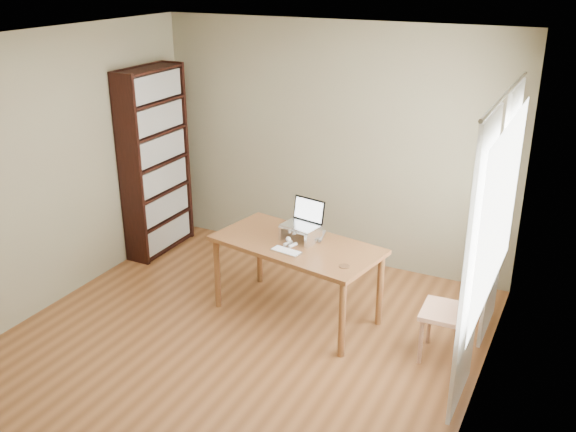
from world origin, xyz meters
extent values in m
cube|color=brown|center=(0.00, 0.00, -0.01)|extent=(4.00, 4.50, 0.02)
cube|color=white|center=(0.00, 0.00, 2.61)|extent=(4.00, 4.50, 0.02)
cube|color=#7D7054|center=(0.00, 2.26, 1.30)|extent=(4.00, 0.02, 2.60)
cube|color=#7D7054|center=(-2.01, 0.00, 1.30)|extent=(0.02, 4.50, 2.60)
cube|color=#7D7054|center=(2.01, 0.00, 1.30)|extent=(0.02, 4.50, 2.60)
cube|color=white|center=(1.98, 0.80, 1.40)|extent=(0.01, 1.80, 1.40)
cube|color=black|center=(-1.84, 1.12, 1.05)|extent=(0.30, 0.04, 2.10)
cube|color=black|center=(-1.84, 1.98, 1.05)|extent=(0.30, 0.04, 2.10)
cube|color=black|center=(-1.98, 1.55, 1.05)|extent=(0.02, 0.90, 2.10)
cube|color=black|center=(-1.84, 1.55, 0.03)|extent=(0.30, 0.84, 0.02)
cube|color=black|center=(-1.81, 1.55, 0.20)|extent=(0.20, 0.78, 0.28)
cube|color=black|center=(-1.84, 1.55, 0.37)|extent=(0.30, 0.84, 0.03)
cube|color=black|center=(-1.81, 1.55, 0.54)|extent=(0.20, 0.78, 0.28)
cube|color=black|center=(-1.84, 1.55, 0.71)|extent=(0.30, 0.84, 0.02)
cube|color=black|center=(-1.81, 1.55, 0.88)|extent=(0.20, 0.78, 0.28)
cube|color=black|center=(-1.84, 1.55, 1.05)|extent=(0.30, 0.84, 0.02)
cube|color=black|center=(-1.81, 1.55, 1.22)|extent=(0.20, 0.78, 0.28)
cube|color=black|center=(-1.84, 1.55, 1.39)|extent=(0.30, 0.84, 0.02)
cube|color=black|center=(-1.81, 1.55, 1.56)|extent=(0.20, 0.78, 0.28)
cube|color=black|center=(-1.84, 1.55, 1.73)|extent=(0.30, 0.84, 0.02)
cube|color=black|center=(-1.81, 1.55, 1.90)|extent=(0.20, 0.78, 0.28)
cube|color=black|center=(-1.84, 1.55, 2.07)|extent=(0.30, 0.84, 0.03)
cube|color=white|center=(1.92, 0.25, 1.15)|extent=(0.03, 0.70, 2.20)
cube|color=white|center=(1.92, 1.35, 1.15)|extent=(0.03, 0.70, 2.20)
cylinder|color=silver|center=(1.92, 0.80, 2.28)|extent=(0.03, 1.90, 0.03)
cube|color=brown|center=(0.24, 0.88, 0.73)|extent=(1.65, 1.03, 0.04)
cylinder|color=brown|center=(-0.46, 1.20, 0.35)|extent=(0.06, 0.06, 0.71)
cylinder|color=brown|center=(0.95, 1.20, 0.35)|extent=(0.06, 0.06, 0.71)
cylinder|color=brown|center=(-0.46, 0.55, 0.35)|extent=(0.06, 0.06, 0.71)
cylinder|color=brown|center=(0.95, 0.55, 0.35)|extent=(0.06, 0.06, 0.71)
cube|color=silver|center=(0.10, 0.96, 0.81)|extent=(0.03, 0.25, 0.12)
cube|color=silver|center=(0.39, 0.96, 0.81)|extent=(0.03, 0.25, 0.12)
cube|color=silver|center=(0.24, 0.96, 0.88)|extent=(0.32, 0.25, 0.01)
cube|color=silver|center=(0.24, 0.96, 0.89)|extent=(0.37, 0.29, 0.02)
cube|color=black|center=(0.24, 1.09, 1.01)|extent=(0.33, 0.11, 0.22)
cube|color=white|center=(0.24, 1.08, 1.01)|extent=(0.30, 0.09, 0.19)
cube|color=silver|center=(0.25, 0.66, 0.76)|extent=(0.29, 0.16, 0.02)
cube|color=white|center=(0.25, 0.66, 0.77)|extent=(0.27, 0.14, 0.00)
cylinder|color=#55311D|center=(0.81, 0.62, 0.75)|extent=(0.09, 0.09, 0.01)
ellipsoid|color=#3F3A31|center=(0.27, 0.99, 0.82)|extent=(0.18, 0.41, 0.14)
ellipsoid|color=#3F3A31|center=(0.27, 1.10, 0.81)|extent=(0.16, 0.17, 0.13)
ellipsoid|color=#3F3A31|center=(0.27, 0.80, 0.84)|extent=(0.11, 0.10, 0.10)
ellipsoid|color=silver|center=(0.27, 0.84, 0.80)|extent=(0.10, 0.10, 0.09)
sphere|color=silver|center=(0.27, 0.76, 0.83)|extent=(0.05, 0.05, 0.05)
cone|color=#3F3A31|center=(0.24, 0.80, 0.89)|extent=(0.03, 0.04, 0.05)
cone|color=#3F3A31|center=(0.29, 0.80, 0.89)|extent=(0.03, 0.04, 0.05)
cylinder|color=silver|center=(0.24, 0.79, 0.77)|extent=(0.03, 0.10, 0.03)
cylinder|color=silver|center=(0.30, 0.79, 0.77)|extent=(0.03, 0.10, 0.03)
cylinder|color=#3F3A31|center=(0.36, 1.12, 0.77)|extent=(0.14, 0.22, 0.03)
cube|color=tan|center=(1.67, 0.80, 0.44)|extent=(0.43, 0.43, 0.04)
cylinder|color=tan|center=(1.50, 0.63, 0.22)|extent=(0.04, 0.04, 0.44)
cylinder|color=tan|center=(1.83, 0.63, 0.22)|extent=(0.04, 0.04, 0.44)
cylinder|color=tan|center=(1.50, 0.96, 0.22)|extent=(0.04, 0.04, 0.44)
cylinder|color=tan|center=(1.83, 0.96, 0.22)|extent=(0.04, 0.04, 0.44)
cube|color=tan|center=(1.85, 0.80, 0.68)|extent=(0.05, 0.39, 0.49)
camera|label=1|loc=(2.55, -3.93, 3.16)|focal=40.00mm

